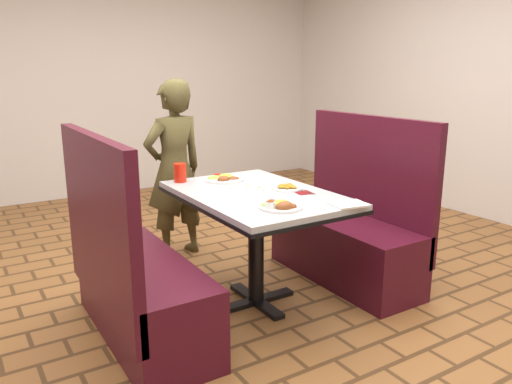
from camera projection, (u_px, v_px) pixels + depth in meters
dining_table at (256, 207)px, 3.12m from camera, size 0.81×1.21×0.75m
booth_bench_left at (135, 283)px, 2.78m from camera, size 0.47×1.20×1.17m
booth_bench_right at (349, 234)px, 3.60m from camera, size 0.47×1.20×1.17m
diner_person at (174, 170)px, 3.96m from camera, size 0.57×0.42×1.42m
near_dinner_plate at (280, 204)px, 2.72m from camera, size 0.24×0.24×0.07m
far_dinner_plate at (224, 177)px, 3.40m from camera, size 0.26×0.26×0.07m
plantain_plate at (287, 188)px, 3.16m from camera, size 0.20×0.20×0.03m
maroon_napkin at (304, 193)px, 3.07m from camera, size 0.11×0.11×0.00m
spoon_utensil at (308, 193)px, 3.06m from camera, size 0.03×0.12×0.00m
red_tumbler at (180, 173)px, 3.36m from camera, size 0.08×0.08×0.13m
paper_napkin at (349, 204)px, 2.79m from camera, size 0.21×0.17×0.01m
knife_utensil at (274, 206)px, 2.74m from camera, size 0.02×0.19×0.00m
fork_utensil at (282, 208)px, 2.70m from camera, size 0.03×0.17×0.00m
lettuce_shreds at (256, 189)px, 3.16m from camera, size 0.28×0.32×0.00m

